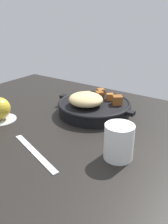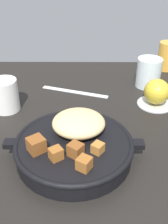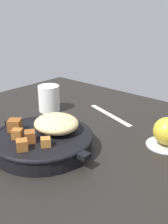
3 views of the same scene
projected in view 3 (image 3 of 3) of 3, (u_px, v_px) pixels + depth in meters
The scene contains 6 objects.
ground_plane at pixel (89, 139), 77.85cm from camera, with size 109.34×82.94×2.40cm, color black.
cast_iron_skillet at pixel (45, 138), 69.19cm from camera, with size 29.87×25.51×8.39cm.
saucer_plate at pixel (166, 145), 71.84cm from camera, with size 10.16×10.16×0.60cm, color #B7BABF.
red_apple at pixel (167, 131), 70.41cm from camera, with size 7.23×7.23×7.23cm, color gold.
butter_knife at pixel (110, 115), 91.53cm from camera, with size 21.51×1.60×0.36cm, color silver.
white_creamer_pitcher at pixel (49, 98), 94.11cm from camera, with size 7.22×7.22×8.93cm, color white.
Camera 3 is at (44.76, -53.29, 34.59)cm, focal length 43.95 mm.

